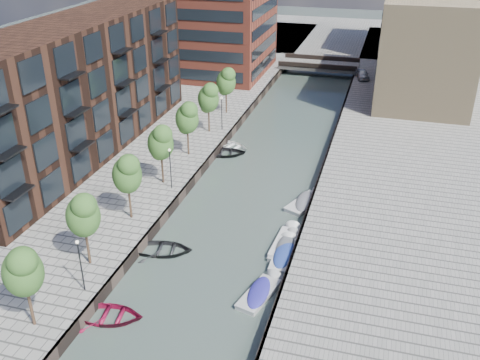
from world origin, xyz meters
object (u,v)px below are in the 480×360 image
at_px(sloop_3, 232,147).
at_px(sloop_4, 224,155).
at_px(tree_2, 127,173).
at_px(tree_5, 208,97).
at_px(tree_0, 22,270).
at_px(sloop_2, 109,319).
at_px(bridge, 319,65).
at_px(motorboat_0, 262,291).
at_px(tree_1, 83,214).
at_px(tree_4, 187,117).
at_px(motorboat_1, 287,246).
at_px(motorboat_2, 287,240).
at_px(motorboat_3, 285,253).
at_px(motorboat_4, 307,201).
at_px(sloop_1, 163,252).
at_px(tree_6, 226,81).
at_px(tree_3, 160,141).
at_px(car, 362,74).

xyz_separation_m(sloop_3, sloop_4, (-0.22, -2.29, 0.00)).
relative_size(tree_2, tree_5, 1.00).
distance_m(tree_0, sloop_2, 7.04).
relative_size(bridge, motorboat_0, 2.68).
xyz_separation_m(tree_1, tree_4, (0.00, 21.00, 0.00)).
bearing_deg(sloop_2, motorboat_1, -49.74).
bearing_deg(tree_0, tree_2, 90.00).
height_order(tree_1, motorboat_1, tree_1).
relative_size(tree_2, sloop_3, 1.37).
bearing_deg(motorboat_0, sloop_2, -149.83).
xyz_separation_m(motorboat_2, motorboat_3, (0.21, -2.04, 0.10)).
relative_size(tree_2, motorboat_0, 1.23).
height_order(tree_4, motorboat_4, tree_4).
height_order(sloop_1, motorboat_4, motorboat_4).
bearing_deg(tree_6, motorboat_4, -54.31).
xyz_separation_m(tree_3, motorboat_0, (13.13, -12.77, -5.12)).
relative_size(motorboat_2, motorboat_4, 0.96).
bearing_deg(sloop_1, motorboat_2, -76.98).
height_order(bridge, tree_6, tree_6).
height_order(tree_1, tree_6, same).
relative_size(sloop_2, motorboat_1, 1.03).
xyz_separation_m(tree_6, motorboat_0, (13.13, -33.77, -5.12)).
xyz_separation_m(tree_3, sloop_4, (3.10, 9.96, -5.31)).
bearing_deg(tree_4, sloop_4, 43.72).
bearing_deg(tree_0, tree_3, 90.00).
bearing_deg(sloop_3, tree_4, 166.23).
bearing_deg(tree_1, motorboat_3, 24.97).
xyz_separation_m(tree_2, sloop_3, (3.32, 19.26, -5.31)).
bearing_deg(motorboat_1, tree_1, -151.31).
height_order(tree_3, sloop_1, tree_3).
bearing_deg(sloop_3, tree_2, -171.26).
bearing_deg(tree_6, car, 52.81).
relative_size(tree_1, tree_2, 1.00).
relative_size(tree_5, motorboat_0, 1.23).
height_order(bridge, motorboat_1, bridge).
height_order(tree_6, car, tree_6).
bearing_deg(motorboat_1, sloop_3, 118.95).
bearing_deg(tree_6, motorboat_0, -68.76).
bearing_deg(motorboat_1, motorboat_4, 87.24).
xyz_separation_m(motorboat_0, motorboat_1, (0.57, 6.27, -0.00)).
relative_size(tree_3, tree_4, 1.00).
bearing_deg(tree_0, sloop_4, 84.28).
relative_size(sloop_3, motorboat_2, 0.86).
xyz_separation_m(tree_0, tree_2, (0.00, 14.00, 0.00)).
relative_size(tree_2, sloop_4, 1.17).
height_order(tree_4, motorboat_1, tree_4).
distance_m(sloop_2, motorboat_1, 15.41).
relative_size(sloop_4, motorboat_3, 1.02).
bearing_deg(tree_3, tree_1, -90.00).
height_order(bridge, sloop_2, bridge).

